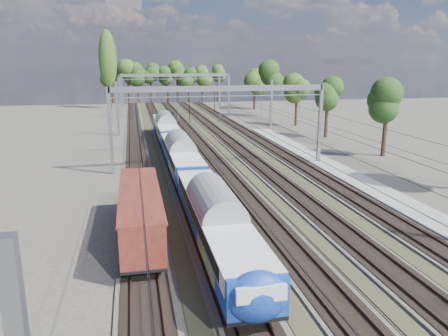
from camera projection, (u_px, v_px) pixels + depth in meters
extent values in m
plane|color=#47423A|center=(352.00, 324.00, 19.58)|extent=(220.00, 220.00, 0.00)
cube|color=#47423A|center=(136.00, 146.00, 60.55)|extent=(3.00, 130.00, 0.15)
cube|color=black|center=(136.00, 145.00, 60.53)|extent=(2.50, 130.00, 0.06)
cube|color=#473326|center=(130.00, 145.00, 60.36)|extent=(0.08, 130.00, 0.14)
cube|color=#473326|center=(141.00, 144.00, 60.65)|extent=(0.08, 130.00, 0.14)
cube|color=#47423A|center=(168.00, 145.00, 61.45)|extent=(3.00, 130.00, 0.15)
cube|color=black|center=(168.00, 144.00, 61.42)|extent=(2.50, 130.00, 0.06)
cube|color=#473326|center=(163.00, 144.00, 61.26)|extent=(0.08, 130.00, 0.14)
cube|color=#473326|center=(173.00, 143.00, 61.54)|extent=(0.08, 130.00, 0.14)
cube|color=#47423A|center=(200.00, 143.00, 62.34)|extent=(3.00, 130.00, 0.15)
cube|color=black|center=(200.00, 143.00, 62.32)|extent=(2.50, 130.00, 0.06)
cube|color=#473326|center=(195.00, 142.00, 62.15)|extent=(0.08, 130.00, 0.14)
cube|color=#473326|center=(205.00, 142.00, 62.44)|extent=(0.08, 130.00, 0.14)
cube|color=#47423A|center=(230.00, 142.00, 63.24)|extent=(3.00, 130.00, 0.15)
cube|color=black|center=(230.00, 142.00, 63.22)|extent=(2.50, 130.00, 0.06)
cube|color=#473326|center=(226.00, 141.00, 63.05)|extent=(0.08, 130.00, 0.14)
cube|color=#473326|center=(235.00, 141.00, 63.34)|extent=(0.08, 130.00, 0.14)
cube|color=#47423A|center=(260.00, 141.00, 64.14)|extent=(3.00, 130.00, 0.15)
cube|color=black|center=(260.00, 141.00, 64.11)|extent=(2.50, 130.00, 0.06)
cube|color=#473326|center=(255.00, 140.00, 63.95)|extent=(0.08, 130.00, 0.14)
cube|color=#473326|center=(265.00, 140.00, 64.23)|extent=(0.08, 130.00, 0.14)
cube|color=#373624|center=(152.00, 146.00, 61.01)|extent=(1.10, 130.00, 0.05)
cube|color=#373624|center=(184.00, 144.00, 61.91)|extent=(1.10, 130.00, 0.05)
cube|color=#373624|center=(215.00, 143.00, 62.80)|extent=(1.10, 130.00, 0.05)
cube|color=#373624|center=(245.00, 142.00, 63.70)|extent=(1.10, 130.00, 0.05)
cube|color=gray|center=(366.00, 185.00, 40.95)|extent=(3.00, 70.00, 0.30)
cube|color=gray|center=(111.00, 131.00, 44.74)|extent=(0.35, 0.35, 9.00)
cube|color=gray|center=(320.00, 125.00, 49.32)|extent=(0.35, 0.35, 9.00)
cube|color=gray|center=(220.00, 89.00, 46.03)|extent=(23.00, 0.35, 0.60)
cube|color=gray|center=(120.00, 96.00, 90.37)|extent=(0.35, 0.35, 9.00)
cube|color=gray|center=(229.00, 94.00, 94.96)|extent=(0.35, 0.35, 9.00)
cube|color=gray|center=(175.00, 75.00, 91.67)|extent=(23.00, 0.35, 0.60)
cube|color=gray|center=(117.00, 109.00, 68.57)|extent=(0.35, 0.35, 8.50)
cube|color=gray|center=(122.00, 91.00, 111.35)|extent=(0.35, 0.35, 8.50)
cube|color=gray|center=(271.00, 106.00, 73.61)|extent=(0.35, 0.35, 8.50)
cube|color=gray|center=(219.00, 89.00, 116.39)|extent=(0.35, 0.35, 8.50)
cylinder|color=black|center=(134.00, 107.00, 59.26)|extent=(0.03, 130.00, 0.03)
cylinder|color=black|center=(133.00, 99.00, 59.00)|extent=(0.03, 130.00, 0.03)
cylinder|color=black|center=(167.00, 106.00, 60.16)|extent=(0.03, 130.00, 0.03)
cylinder|color=black|center=(167.00, 98.00, 59.90)|extent=(0.03, 130.00, 0.03)
cylinder|color=black|center=(199.00, 105.00, 61.05)|extent=(0.03, 130.00, 0.03)
cylinder|color=black|center=(199.00, 97.00, 60.79)|extent=(0.03, 130.00, 0.03)
cylinder|color=black|center=(230.00, 105.00, 61.95)|extent=(0.03, 130.00, 0.03)
cylinder|color=black|center=(231.00, 97.00, 61.69)|extent=(0.03, 130.00, 0.03)
cylinder|color=black|center=(261.00, 104.00, 62.85)|extent=(0.03, 130.00, 0.03)
cylinder|color=black|center=(261.00, 96.00, 62.59)|extent=(0.03, 130.00, 0.03)
cylinder|color=black|center=(112.00, 92.00, 124.17)|extent=(0.56, 0.56, 6.05)
sphere|color=black|center=(111.00, 75.00, 123.02)|extent=(4.80, 4.80, 4.80)
cylinder|color=black|center=(128.00, 91.00, 121.84)|extent=(0.56, 0.56, 6.66)
sphere|color=black|center=(127.00, 72.00, 120.57)|extent=(4.77, 4.77, 4.77)
cylinder|color=black|center=(139.00, 93.00, 123.59)|extent=(0.56, 0.56, 5.81)
sphere|color=black|center=(138.00, 76.00, 122.48)|extent=(4.71, 4.71, 4.71)
cylinder|color=black|center=(151.00, 90.00, 124.86)|extent=(0.56, 0.56, 7.01)
sphere|color=black|center=(150.00, 70.00, 123.53)|extent=(4.22, 4.22, 4.22)
cylinder|color=black|center=(166.00, 90.00, 126.41)|extent=(0.56, 0.56, 6.73)
sphere|color=black|center=(165.00, 71.00, 125.13)|extent=(5.42, 5.42, 5.42)
cylinder|color=black|center=(180.00, 90.00, 126.37)|extent=(0.56, 0.56, 7.15)
sphere|color=black|center=(180.00, 69.00, 125.01)|extent=(5.24, 5.24, 5.24)
cylinder|color=black|center=(193.00, 92.00, 126.52)|extent=(0.56, 0.56, 5.93)
sphere|color=black|center=(193.00, 75.00, 125.39)|extent=(4.77, 4.77, 4.77)
cylinder|color=black|center=(201.00, 91.00, 126.23)|extent=(0.56, 0.56, 6.22)
sphere|color=black|center=(201.00, 74.00, 125.05)|extent=(5.16, 5.16, 5.16)
cylinder|color=black|center=(214.00, 91.00, 127.90)|extent=(0.56, 0.56, 6.09)
sphere|color=black|center=(214.00, 74.00, 126.74)|extent=(4.32, 4.32, 4.32)
cylinder|color=black|center=(378.00, 136.00, 52.86)|extent=(0.56, 0.56, 5.38)
sphere|color=black|center=(381.00, 100.00, 51.83)|extent=(3.91, 3.91, 3.91)
cylinder|color=black|center=(326.00, 120.00, 66.88)|extent=(0.56, 0.56, 5.56)
sphere|color=black|center=(327.00, 90.00, 65.82)|extent=(3.53, 3.53, 3.53)
cylinder|color=black|center=(301.00, 108.00, 77.99)|extent=(0.56, 0.56, 6.72)
sphere|color=black|center=(302.00, 78.00, 76.72)|extent=(3.63, 3.63, 3.63)
cylinder|color=black|center=(275.00, 102.00, 95.28)|extent=(0.56, 0.56, 5.70)
sphere|color=black|center=(276.00, 81.00, 94.20)|extent=(4.04, 4.04, 4.04)
cylinder|color=black|center=(253.00, 98.00, 108.05)|extent=(0.56, 0.56, 5.48)
sphere|color=black|center=(253.00, 80.00, 107.01)|extent=(3.60, 3.60, 3.60)
cylinder|color=black|center=(109.00, 76.00, 107.96)|extent=(0.70, 0.70, 16.00)
ellipsoid|color=#2F511B|center=(108.00, 59.00, 107.01)|extent=(4.40, 4.40, 14.08)
cube|color=black|center=(241.00, 296.00, 20.93)|extent=(1.91, 2.86, 0.76)
cube|color=black|center=(199.00, 207.00, 33.63)|extent=(1.91, 2.86, 0.76)
cube|color=navy|center=(215.00, 220.00, 26.94)|extent=(2.67, 19.10, 1.81)
cube|color=silver|center=(215.00, 213.00, 26.83)|extent=(2.75, 18.33, 0.91)
cube|color=black|center=(237.00, 211.00, 27.10)|extent=(0.04, 16.23, 0.67)
cube|color=#F8AB0D|center=(230.00, 256.00, 23.06)|extent=(2.77, 5.35, 0.67)
cylinder|color=gray|center=(215.00, 206.00, 26.72)|extent=(2.71, 19.10, 2.71)
cube|color=black|center=(189.00, 185.00, 39.65)|extent=(1.91, 2.86, 0.76)
cube|color=black|center=(175.00, 155.00, 52.36)|extent=(1.91, 2.86, 0.76)
cube|color=navy|center=(180.00, 155.00, 45.67)|extent=(2.67, 19.10, 1.81)
cube|color=silver|center=(180.00, 150.00, 45.55)|extent=(2.75, 18.33, 0.91)
cube|color=black|center=(193.00, 150.00, 45.83)|extent=(0.04, 16.23, 0.67)
cube|color=#F8AB0D|center=(185.00, 169.00, 41.79)|extent=(2.77, 5.35, 0.67)
cylinder|color=gray|center=(180.00, 146.00, 45.45)|extent=(2.71, 19.10, 2.71)
cube|color=black|center=(170.00, 146.00, 58.38)|extent=(1.91, 2.86, 0.76)
cube|color=black|center=(163.00, 131.00, 71.09)|extent=(1.91, 2.86, 0.76)
cube|color=navy|center=(166.00, 128.00, 64.39)|extent=(2.67, 19.10, 1.81)
cube|color=silver|center=(166.00, 125.00, 64.28)|extent=(2.75, 18.33, 0.91)
cube|color=black|center=(175.00, 124.00, 64.55)|extent=(0.04, 16.23, 0.67)
cube|color=#F8AB0D|center=(168.00, 136.00, 60.51)|extent=(2.77, 5.35, 0.67)
cylinder|color=gray|center=(166.00, 122.00, 64.18)|extent=(2.71, 19.10, 2.71)
ellipsoid|color=navy|center=(257.00, 297.00, 18.04)|extent=(2.71, 1.49, 2.31)
cube|color=black|center=(144.00, 263.00, 24.50)|extent=(1.80, 2.34, 0.63)
cube|color=black|center=(140.00, 212.00, 32.90)|extent=(1.80, 2.34, 0.63)
cube|color=black|center=(141.00, 228.00, 28.60)|extent=(2.43, 12.62, 0.18)
cube|color=#4D1914|center=(140.00, 210.00, 28.30)|extent=(2.43, 12.62, 2.34)
cube|color=#4D1914|center=(140.00, 192.00, 28.01)|extent=(2.61, 12.62, 0.11)
imported|color=black|center=(173.00, 116.00, 88.04)|extent=(0.52, 0.69, 1.71)
cylinder|color=black|center=(190.00, 112.00, 82.04)|extent=(0.13, 0.13, 4.54)
cube|color=black|center=(189.00, 98.00, 81.42)|extent=(0.35, 0.26, 0.64)
sphere|color=red|center=(189.00, 97.00, 81.27)|extent=(0.15, 0.15, 0.15)
sphere|color=#0C9919|center=(189.00, 99.00, 81.34)|extent=(0.15, 0.15, 0.15)
cylinder|color=black|center=(214.00, 103.00, 97.92)|extent=(0.14, 0.14, 4.85)
cube|color=black|center=(214.00, 90.00, 97.26)|extent=(0.35, 0.23, 0.68)
sphere|color=red|center=(214.00, 90.00, 97.09)|extent=(0.16, 0.16, 0.16)
sphere|color=#0C9919|center=(214.00, 91.00, 97.17)|extent=(0.16, 0.16, 0.16)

